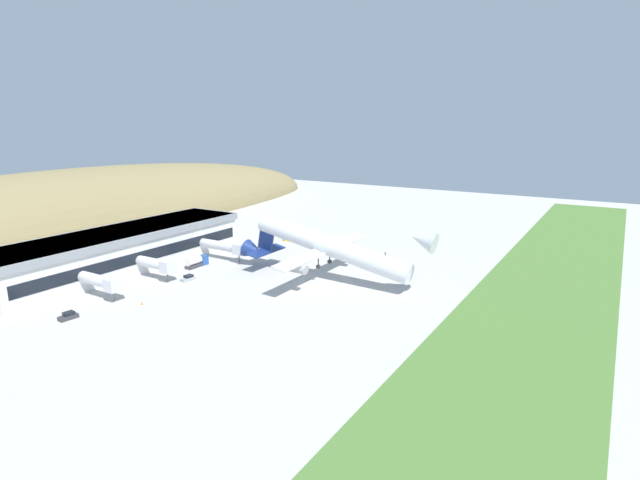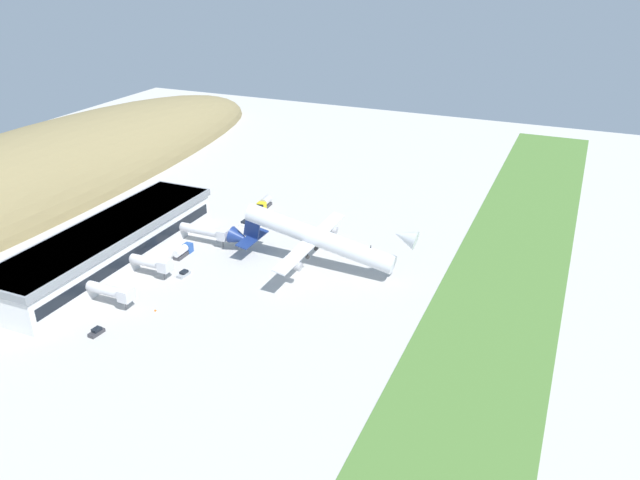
% 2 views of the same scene
% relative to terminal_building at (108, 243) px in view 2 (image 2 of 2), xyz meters
% --- Properties ---
extents(ground_plane, '(368.41, 368.41, 0.00)m').
position_rel_terminal_building_xyz_m(ground_plane, '(13.48, -50.54, -5.96)').
color(ground_plane, '#B7B5AF').
extents(grass_strip_foreground, '(331.57, 29.68, 0.08)m').
position_rel_terminal_building_xyz_m(grass_strip_foreground, '(13.48, -99.42, -5.92)').
color(grass_strip_foreground, '#4C7533').
rests_on(grass_strip_foreground, ground_plane).
extents(hill_backdrop, '(284.16, 56.83, 43.53)m').
position_rel_terminal_building_xyz_m(hill_backdrop, '(25.61, 60.60, -5.96)').
color(hill_backdrop, olive).
rests_on(hill_backdrop, ground_plane).
extents(terminal_building, '(71.76, 18.75, 10.52)m').
position_rel_terminal_building_xyz_m(terminal_building, '(0.00, 0.00, 0.00)').
color(terminal_building, silver).
rests_on(terminal_building, ground_plane).
extents(jetway_0, '(3.38, 12.52, 5.43)m').
position_rel_terminal_building_xyz_m(jetway_0, '(-17.52, -15.82, -1.97)').
color(jetway_0, silver).
rests_on(jetway_0, ground_plane).
extents(jetway_1, '(3.38, 11.93, 5.43)m').
position_rel_terminal_building_xyz_m(jetway_1, '(-1.66, -15.50, -1.97)').
color(jetway_1, silver).
rests_on(jetway_1, ground_plane).
extents(jetway_2, '(3.38, 15.73, 5.43)m').
position_rel_terminal_building_xyz_m(jetway_2, '(20.69, -17.52, -1.97)').
color(jetway_2, silver).
rests_on(jetway_2, ground_plane).
extents(cargo_airplane, '(39.23, 53.61, 14.85)m').
position_rel_terminal_building_xyz_m(cargo_airplane, '(20.06, -51.68, 2.59)').
color(cargo_airplane, silver).
extents(service_car_0, '(4.41, 1.90, 1.41)m').
position_rel_terminal_building_xyz_m(service_car_0, '(37.18, -20.34, -5.38)').
color(service_car_0, silver).
rests_on(service_car_0, ground_plane).
extents(service_car_1, '(3.89, 2.02, 1.41)m').
position_rel_terminal_building_xyz_m(service_car_1, '(1.69, -22.28, -5.38)').
color(service_car_1, '#999EA3').
rests_on(service_car_1, ground_plane).
extents(service_car_2, '(3.77, 2.01, 1.52)m').
position_rel_terminal_building_xyz_m(service_car_2, '(-28.71, -20.31, -5.33)').
color(service_car_2, '#333338').
rests_on(service_car_2, ground_plane).
extents(fuel_truck, '(7.11, 2.96, 3.36)m').
position_rel_terminal_building_xyz_m(fuel_truck, '(51.77, -19.47, -4.37)').
color(fuel_truck, gold).
rests_on(fuel_truck, ground_plane).
extents(box_truck, '(7.10, 2.24, 3.00)m').
position_rel_terminal_building_xyz_m(box_truck, '(11.60, -15.30, -4.52)').
color(box_truck, '#264C99').
rests_on(box_truck, ground_plane).
extents(traffic_cone_0, '(0.52, 0.52, 0.58)m').
position_rel_terminal_building_xyz_m(traffic_cone_0, '(-15.53, -26.11, -5.68)').
color(traffic_cone_0, orange).
rests_on(traffic_cone_0, ground_plane).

